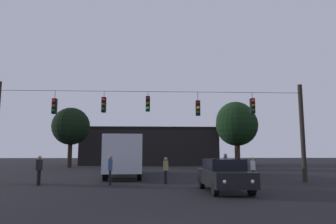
% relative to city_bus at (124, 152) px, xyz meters
% --- Properties ---
extents(ground_plane, '(168.00, 168.00, 0.00)m').
position_rel_city_bus_xyz_m(ground_plane, '(2.26, 6.53, -1.87)').
color(ground_plane, black).
rests_on(ground_plane, ground).
extents(overhead_signal_span, '(19.35, 0.44, 6.20)m').
position_rel_city_bus_xyz_m(overhead_signal_span, '(2.24, -5.70, 1.82)').
color(overhead_signal_span, black).
rests_on(overhead_signal_span, ground).
extents(city_bus, '(3.23, 11.14, 3.00)m').
position_rel_city_bus_xyz_m(city_bus, '(0.00, 0.00, 0.00)').
color(city_bus, '#B7BCC6').
rests_on(city_bus, ground).
extents(car_near_right, '(1.96, 4.39, 1.52)m').
position_rel_city_bus_xyz_m(car_near_right, '(5.65, -10.20, -1.07)').
color(car_near_right, black).
rests_on(car_near_right, ground).
extents(pedestrian_crossing_left, '(0.29, 0.39, 1.54)m').
position_rel_city_bus_xyz_m(pedestrian_crossing_left, '(8.41, -5.99, -1.01)').
color(pedestrian_crossing_left, black).
rests_on(pedestrian_crossing_left, ground).
extents(pedestrian_crossing_center, '(0.29, 0.39, 1.67)m').
position_rel_city_bus_xyz_m(pedestrian_crossing_center, '(-0.14, -6.92, -0.92)').
color(pedestrian_crossing_center, black).
rests_on(pedestrian_crossing_center, ground).
extents(pedestrian_crossing_right, '(0.29, 0.39, 1.55)m').
position_rel_city_bus_xyz_m(pedestrian_crossing_right, '(3.04, -6.36, -1.00)').
color(pedestrian_crossing_right, black).
rests_on(pedestrian_crossing_right, ground).
extents(pedestrian_near_bus, '(0.28, 0.39, 1.54)m').
position_rel_city_bus_xyz_m(pedestrian_near_bus, '(-4.46, -5.96, -1.01)').
color(pedestrian_near_bus, black).
rests_on(pedestrian_near_bus, ground).
extents(pedestrian_trailing, '(0.26, 0.37, 1.65)m').
position_rel_city_bus_xyz_m(pedestrian_trailing, '(-4.12, -6.91, -0.94)').
color(pedestrian_trailing, black).
rests_on(pedestrian_trailing, ground).
extents(pedestrian_far_side, '(0.35, 0.42, 1.77)m').
position_rel_city_bus_xyz_m(pedestrian_far_side, '(7.03, -4.73, -0.85)').
color(pedestrian_far_side, black).
rests_on(pedestrian_far_side, ground).
extents(corner_building, '(20.28, 10.87, 5.62)m').
position_rel_city_bus_xyz_m(corner_building, '(1.74, 24.99, 0.95)').
color(corner_building, black).
rests_on(corner_building, ground).
extents(tree_left_silhouette, '(5.67, 5.67, 9.27)m').
position_rel_city_bus_xyz_m(tree_left_silhouette, '(14.27, 19.25, 4.54)').
color(tree_left_silhouette, black).
rests_on(tree_left_silhouette, ground).
extents(tree_behind_building, '(4.71, 4.71, 7.53)m').
position_rel_city_bus_xyz_m(tree_behind_building, '(-8.14, 14.34, 3.27)').
color(tree_behind_building, black).
rests_on(tree_behind_building, ground).
extents(tree_right_far, '(4.41, 4.41, 6.95)m').
position_rel_city_bus_xyz_m(tree_right_far, '(11.11, 7.16, 2.85)').
color(tree_right_far, '#2D2116').
rests_on(tree_right_far, ground).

